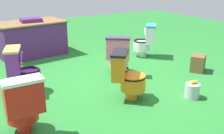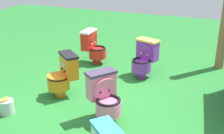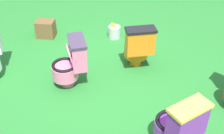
{
  "view_description": "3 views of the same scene",
  "coord_description": "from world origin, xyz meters",
  "px_view_note": "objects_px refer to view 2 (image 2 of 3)",
  "views": [
    {
      "loc": [
        -2.14,
        -3.76,
        1.79
      ],
      "look_at": [
        -0.05,
        -0.34,
        0.38
      ],
      "focal_mm": 43.11,
      "sensor_mm": 36.0,
      "label": 1
    },
    {
      "loc": [
        3.83,
        1.69,
        2.33
      ],
      "look_at": [
        -0.53,
        -0.06,
        0.43
      ],
      "focal_mm": 47.09,
      "sensor_mm": 36.0,
      "label": 2
    },
    {
      "loc": [
        -2.11,
        2.36,
        2.63
      ],
      "look_at": [
        -0.03,
        -0.14,
        0.31
      ],
      "focal_mm": 46.0,
      "sensor_mm": 36.0,
      "label": 3
    }
  ],
  "objects_px": {
    "toilet_pink": "(105,97)",
    "lemon_bucket": "(7,107)",
    "toilet_orange": "(63,75)",
    "toilet_red": "(93,47)",
    "toilet_purple": "(144,58)"
  },
  "relations": [
    {
      "from": "toilet_pink",
      "to": "lemon_bucket",
      "type": "height_order",
      "value": "toilet_pink"
    },
    {
      "from": "toilet_pink",
      "to": "toilet_orange",
      "type": "relative_size",
      "value": 1.0
    },
    {
      "from": "toilet_pink",
      "to": "toilet_purple",
      "type": "xyz_separation_m",
      "value": [
        -1.72,
        0.08,
        0.0
      ]
    },
    {
      "from": "toilet_purple",
      "to": "lemon_bucket",
      "type": "xyz_separation_m",
      "value": [
        2.12,
        -1.53,
        -0.26
      ]
    },
    {
      "from": "toilet_purple",
      "to": "toilet_orange",
      "type": "height_order",
      "value": "same"
    },
    {
      "from": "toilet_red",
      "to": "lemon_bucket",
      "type": "bearing_deg",
      "value": -7.27
    },
    {
      "from": "toilet_pink",
      "to": "toilet_purple",
      "type": "height_order",
      "value": "same"
    },
    {
      "from": "toilet_orange",
      "to": "lemon_bucket",
      "type": "height_order",
      "value": "toilet_orange"
    },
    {
      "from": "toilet_orange",
      "to": "toilet_red",
      "type": "xyz_separation_m",
      "value": [
        -1.54,
        -0.17,
        0.0
      ]
    },
    {
      "from": "toilet_pink",
      "to": "toilet_orange",
      "type": "xyz_separation_m",
      "value": [
        -0.46,
        -0.95,
        -0.0
      ]
    },
    {
      "from": "toilet_red",
      "to": "lemon_bucket",
      "type": "relative_size",
      "value": 2.63
    },
    {
      "from": "toilet_purple",
      "to": "lemon_bucket",
      "type": "relative_size",
      "value": 2.63
    },
    {
      "from": "toilet_purple",
      "to": "toilet_red",
      "type": "height_order",
      "value": "same"
    },
    {
      "from": "toilet_purple",
      "to": "lemon_bucket",
      "type": "height_order",
      "value": "toilet_purple"
    },
    {
      "from": "toilet_orange",
      "to": "lemon_bucket",
      "type": "bearing_deg",
      "value": 101.05
    }
  ]
}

